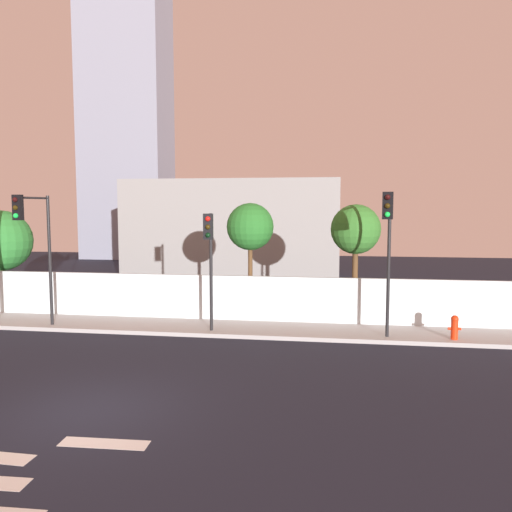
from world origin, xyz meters
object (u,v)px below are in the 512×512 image
at_px(roadside_tree_midright, 356,230).
at_px(traffic_light_left, 209,246).
at_px(fire_hydrant, 455,326).
at_px(traffic_light_right, 388,234).
at_px(traffic_light_center, 34,232).
at_px(roadside_tree_leftmost, 1,241).
at_px(roadside_tree_midleft, 250,227).

bearing_deg(roadside_tree_midright, traffic_light_left, -147.34).
bearing_deg(fire_hydrant, roadside_tree_midright, 139.00).
height_order(traffic_light_left, fire_hydrant, traffic_light_left).
relative_size(traffic_light_right, fire_hydrant, 5.99).
bearing_deg(traffic_light_right, fire_hydrant, 11.21).
height_order(traffic_light_center, fire_hydrant, traffic_light_center).
bearing_deg(roadside_tree_leftmost, roadside_tree_midright, 0.00).
height_order(fire_hydrant, roadside_tree_midright, roadside_tree_midright).
xyz_separation_m(traffic_light_left, traffic_light_right, (6.20, 0.02, 0.49)).
bearing_deg(traffic_light_center, roadside_tree_leftmost, 136.67).
xyz_separation_m(traffic_light_center, fire_hydrant, (15.13, 0.78, -3.20)).
height_order(traffic_light_center, roadside_tree_midright, traffic_light_center).
relative_size(traffic_light_left, traffic_light_center, 0.87).
distance_m(traffic_light_left, roadside_tree_midright, 6.25).
height_order(traffic_light_left, roadside_tree_midright, roadside_tree_midright).
distance_m(traffic_light_left, traffic_light_center, 6.60).
bearing_deg(roadside_tree_midright, traffic_light_right, -74.14).
height_order(traffic_light_right, roadside_tree_midright, traffic_light_right).
relative_size(traffic_light_center, fire_hydrant, 5.92).
relative_size(roadside_tree_leftmost, roadside_tree_midleft, 0.94).
bearing_deg(traffic_light_center, traffic_light_left, 2.57).
bearing_deg(roadside_tree_midleft, roadside_tree_midright, 0.00).
height_order(traffic_light_left, traffic_light_right, traffic_light_right).
bearing_deg(roadside_tree_leftmost, traffic_light_left, -17.83).
bearing_deg(roadside_tree_midleft, traffic_light_right, -32.38).
bearing_deg(fire_hydrant, traffic_light_left, -176.73).
xyz_separation_m(traffic_light_center, traffic_light_right, (12.77, 0.32, 0.01)).
xyz_separation_m(roadside_tree_leftmost, roadside_tree_midleft, (11.38, -0.00, 0.67)).
bearing_deg(traffic_light_left, fire_hydrant, 3.27).
bearing_deg(fire_hydrant, roadside_tree_leftmost, 171.40).
xyz_separation_m(roadside_tree_leftmost, roadside_tree_midright, (15.70, 0.00, 0.58)).
bearing_deg(traffic_light_center, traffic_light_right, 1.42).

